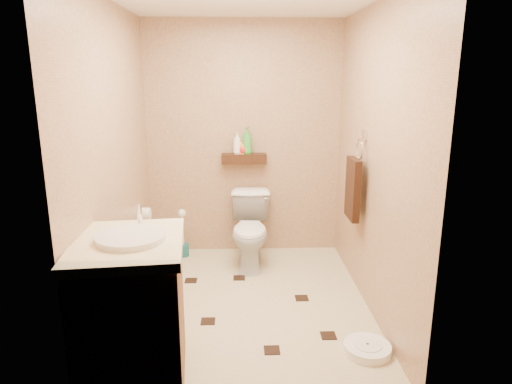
{
  "coord_description": "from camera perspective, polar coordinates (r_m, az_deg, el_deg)",
  "views": [
    {
      "loc": [
        -0.05,
        -3.46,
        1.86
      ],
      "look_at": [
        0.09,
        0.25,
        0.9
      ],
      "focal_mm": 32.0,
      "sensor_mm": 36.0,
      "label": 1
    }
  ],
  "objects": [
    {
      "name": "ground",
      "position": [
        3.92,
        -1.2,
        -13.79
      ],
      "size": [
        2.5,
        2.5,
        0.0
      ],
      "primitive_type": "plane",
      "color": "beige",
      "rests_on": "ground"
    },
    {
      "name": "wall_back",
      "position": [
        4.75,
        -1.53,
        6.5
      ],
      "size": [
        2.0,
        0.04,
        2.4
      ],
      "primitive_type": "cube",
      "color": "tan",
      "rests_on": "ground"
    },
    {
      "name": "wall_front",
      "position": [
        2.3,
        -0.82,
        -2.1
      ],
      "size": [
        2.0,
        0.04,
        2.4
      ],
      "primitive_type": "cube",
      "color": "tan",
      "rests_on": "ground"
    },
    {
      "name": "wall_left",
      "position": [
        3.65,
        -17.25,
        3.42
      ],
      "size": [
        0.04,
        2.5,
        2.4
      ],
      "primitive_type": "cube",
      "color": "tan",
      "rests_on": "ground"
    },
    {
      "name": "wall_right",
      "position": [
        3.67,
        14.53,
        3.69
      ],
      "size": [
        0.04,
        2.5,
        2.4
      ],
      "primitive_type": "cube",
      "color": "tan",
      "rests_on": "ground"
    },
    {
      "name": "wall_shelf",
      "position": [
        4.7,
        -1.51,
        4.19
      ],
      "size": [
        0.46,
        0.14,
        0.1
      ],
      "primitive_type": "cube",
      "color": "#3C2110",
      "rests_on": "wall_back"
    },
    {
      "name": "floor_accents",
      "position": [
        3.86,
        -0.26,
        -14.23
      ],
      "size": [
        1.21,
        1.28,
        0.01
      ],
      "color": "black",
      "rests_on": "ground"
    },
    {
      "name": "toilet",
      "position": [
        4.55,
        -0.68,
        -4.84
      ],
      "size": [
        0.42,
        0.71,
        0.71
      ],
      "primitive_type": "imported",
      "rotation": [
        0.0,
        0.0,
        -0.03
      ],
      "color": "white",
      "rests_on": "ground"
    },
    {
      "name": "vanity",
      "position": [
        2.93,
        -15.14,
        -14.09
      ],
      "size": [
        0.7,
        0.82,
        1.08
      ],
      "rotation": [
        0.0,
        0.0,
        0.1
      ],
      "color": "brown",
      "rests_on": "ground"
    },
    {
      "name": "bathroom_scale",
      "position": [
        3.4,
        13.75,
        -18.46
      ],
      "size": [
        0.42,
        0.42,
        0.07
      ],
      "rotation": [
        0.0,
        0.0,
        0.36
      ],
      "color": "white",
      "rests_on": "ground"
    },
    {
      "name": "toilet_brush",
      "position": [
        4.86,
        -9.12,
        -5.9
      ],
      "size": [
        0.12,
        0.12,
        0.51
      ],
      "color": "#175A5C",
      "rests_on": "ground"
    },
    {
      "name": "towel_ring",
      "position": [
        3.94,
        12.07,
        0.74
      ],
      "size": [
        0.12,
        0.3,
        0.76
      ],
      "color": "silver",
      "rests_on": "wall_right"
    },
    {
      "name": "toilet_paper",
      "position": [
        4.39,
        -13.78,
        -2.62
      ],
      "size": [
        0.12,
        0.11,
        0.12
      ],
      "color": "white",
      "rests_on": "wall_left"
    },
    {
      "name": "bottle_a",
      "position": [
        4.68,
        -2.37,
        6.16
      ],
      "size": [
        0.12,
        0.12,
        0.23
      ],
      "primitive_type": "imported",
      "rotation": [
        0.0,
        0.0,
        3.56
      ],
      "color": "white",
      "rests_on": "wall_shelf"
    },
    {
      "name": "bottle_b",
      "position": [
        4.68,
        -1.86,
        5.72
      ],
      "size": [
        0.08,
        0.09,
        0.15
      ],
      "primitive_type": "imported",
      "rotation": [
        0.0,
        0.0,
        6.03
      ],
      "color": "#FF9F35",
      "rests_on": "wall_shelf"
    },
    {
      "name": "bottle_c",
      "position": [
        4.68,
        -1.62,
        5.62
      ],
      "size": [
        0.14,
        0.14,
        0.14
      ],
      "primitive_type": "imported",
      "rotation": [
        0.0,
        0.0,
        1.93
      ],
      "color": "red",
      "rests_on": "wall_shelf"
    },
    {
      "name": "bottle_d",
      "position": [
        4.67,
        -1.13,
        6.45
      ],
      "size": [
        0.15,
        0.15,
        0.27
      ],
      "primitive_type": "imported",
      "rotation": [
        0.0,
        0.0,
        2.55
      ],
      "color": "green",
      "rests_on": "wall_shelf"
    }
  ]
}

